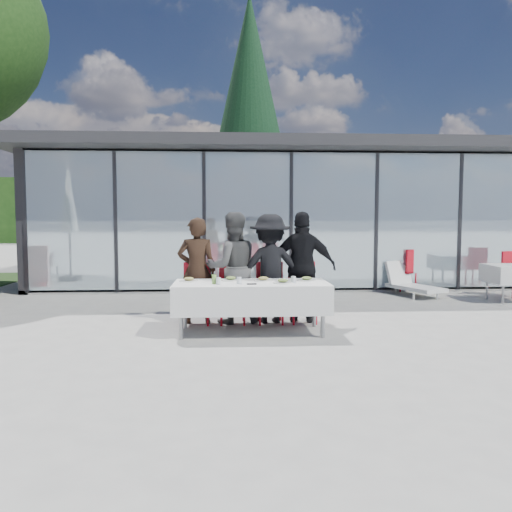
{
  "coord_description": "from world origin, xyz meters",
  "views": [
    {
      "loc": [
        -0.4,
        -7.14,
        1.69
      ],
      "look_at": [
        0.08,
        1.2,
        1.05
      ],
      "focal_mm": 35.0,
      "sensor_mm": 36.0,
      "label": 1
    }
  ],
  "objects_px": {
    "plate_d": "(307,279)",
    "spare_chair_b": "(409,268)",
    "dining_table": "(251,297)",
    "plate_extra": "(283,282)",
    "diner_d": "(303,267)",
    "folded_eyeglasses": "(252,284)",
    "conifer_tree": "(250,110)",
    "plate_b": "(231,279)",
    "diner_c": "(270,268)",
    "diner_chair_a": "(197,290)",
    "diner_chair_c": "(270,289)",
    "diner_a": "(197,271)",
    "diner_b": "(232,268)",
    "plate_a": "(189,280)",
    "plate_c": "(263,279)",
    "lounger": "(410,283)",
    "diner_chair_d": "(303,289)",
    "spare_table_right": "(510,274)",
    "diner_chair_b": "(233,290)",
    "juice_bottle": "(214,279)"
  },
  "relations": [
    {
      "from": "plate_d",
      "to": "spare_chair_b",
      "type": "relative_size",
      "value": 0.29
    },
    {
      "from": "dining_table",
      "to": "spare_chair_b",
      "type": "xyz_separation_m",
      "value": [
        3.84,
        3.99,
        -0.0
      ]
    },
    {
      "from": "plate_extra",
      "to": "diner_d",
      "type": "bearing_deg",
      "value": 64.12
    },
    {
      "from": "dining_table",
      "to": "folded_eyeglasses",
      "type": "relative_size",
      "value": 16.14
    },
    {
      "from": "plate_d",
      "to": "conifer_tree",
      "type": "bearing_deg",
      "value": 91.28
    },
    {
      "from": "plate_b",
      "to": "diner_c",
      "type": "bearing_deg",
      "value": 39.18
    },
    {
      "from": "diner_chair_a",
      "to": "plate_b",
      "type": "distance_m",
      "value": 0.8
    },
    {
      "from": "diner_chair_c",
      "to": "diner_a",
      "type": "bearing_deg",
      "value": -179.35
    },
    {
      "from": "diner_chair_c",
      "to": "diner_d",
      "type": "distance_m",
      "value": 0.64
    },
    {
      "from": "diner_b",
      "to": "plate_a",
      "type": "bearing_deg",
      "value": 31.14
    },
    {
      "from": "diner_a",
      "to": "diner_chair_a",
      "type": "distance_m",
      "value": 0.31
    },
    {
      "from": "diner_chair_a",
      "to": "plate_b",
      "type": "xyz_separation_m",
      "value": [
        0.54,
        -0.53,
        0.24
      ]
    },
    {
      "from": "diner_d",
      "to": "plate_a",
      "type": "relative_size",
      "value": 6.25
    },
    {
      "from": "diner_c",
      "to": "plate_c",
      "type": "distance_m",
      "value": 0.63
    },
    {
      "from": "plate_extra",
      "to": "lounger",
      "type": "bearing_deg",
      "value": 47.92
    },
    {
      "from": "diner_a",
      "to": "plate_extra",
      "type": "height_order",
      "value": "diner_a"
    },
    {
      "from": "diner_chair_d",
      "to": "spare_chair_b",
      "type": "height_order",
      "value": "same"
    },
    {
      "from": "diner_chair_a",
      "to": "diner_chair_d",
      "type": "distance_m",
      "value": 1.71
    },
    {
      "from": "diner_b",
      "to": "diner_chair_c",
      "type": "bearing_deg",
      "value": 170.38
    },
    {
      "from": "folded_eyeglasses",
      "to": "plate_b",
      "type": "bearing_deg",
      "value": 122.86
    },
    {
      "from": "spare_chair_b",
      "to": "diner_c",
      "type": "bearing_deg",
      "value": -137.06
    },
    {
      "from": "diner_c",
      "to": "lounger",
      "type": "height_order",
      "value": "diner_c"
    },
    {
      "from": "plate_b",
      "to": "conifer_tree",
      "type": "bearing_deg",
      "value": 86.14
    },
    {
      "from": "plate_c",
      "to": "plate_d",
      "type": "height_order",
      "value": "same"
    },
    {
      "from": "diner_d",
      "to": "folded_eyeglasses",
      "type": "height_order",
      "value": "diner_d"
    },
    {
      "from": "diner_c",
      "to": "plate_b",
      "type": "distance_m",
      "value": 0.83
    },
    {
      "from": "diner_a",
      "to": "diner_chair_c",
      "type": "distance_m",
      "value": 1.22
    },
    {
      "from": "plate_extra",
      "to": "spare_table_right",
      "type": "height_order",
      "value": "plate_extra"
    },
    {
      "from": "diner_b",
      "to": "diner_d",
      "type": "bearing_deg",
      "value": 169.12
    },
    {
      "from": "spare_table_right",
      "to": "diner_a",
      "type": "bearing_deg",
      "value": -164.15
    },
    {
      "from": "plate_a",
      "to": "plate_b",
      "type": "xyz_separation_m",
      "value": [
        0.62,
        0.07,
        0.0
      ]
    },
    {
      "from": "diner_d",
      "to": "plate_d",
      "type": "height_order",
      "value": "diner_d"
    },
    {
      "from": "lounger",
      "to": "plate_c",
      "type": "bearing_deg",
      "value": -136.61
    },
    {
      "from": "diner_chair_b",
      "to": "juice_bottle",
      "type": "xyz_separation_m",
      "value": [
        -0.27,
        -0.91,
        0.28
      ]
    },
    {
      "from": "dining_table",
      "to": "diner_chair_c",
      "type": "xyz_separation_m",
      "value": [
        0.34,
        0.75,
        -0.0
      ]
    },
    {
      "from": "diner_chair_c",
      "to": "plate_d",
      "type": "bearing_deg",
      "value": -51.64
    },
    {
      "from": "diner_chair_d",
      "to": "spare_table_right",
      "type": "height_order",
      "value": "diner_chair_d"
    },
    {
      "from": "juice_bottle",
      "to": "plate_a",
      "type": "bearing_deg",
      "value": 141.44
    },
    {
      "from": "conifer_tree",
      "to": "spare_chair_b",
      "type": "bearing_deg",
      "value": -69.75
    },
    {
      "from": "diner_chair_a",
      "to": "plate_d",
      "type": "relative_size",
      "value": 3.39
    },
    {
      "from": "plate_c",
      "to": "conifer_tree",
      "type": "xyz_separation_m",
      "value": [
        0.37,
        12.75,
        5.21
      ]
    },
    {
      "from": "spare_table_right",
      "to": "folded_eyeglasses",
      "type": "bearing_deg",
      "value": -153.01
    },
    {
      "from": "dining_table",
      "to": "diner_c",
      "type": "height_order",
      "value": "diner_c"
    },
    {
      "from": "dining_table",
      "to": "spare_table_right",
      "type": "xyz_separation_m",
      "value": [
        5.38,
        2.5,
        0.02
      ]
    },
    {
      "from": "diner_d",
      "to": "spare_chair_b",
      "type": "xyz_separation_m",
      "value": [
        2.96,
        3.25,
        -0.36
      ]
    },
    {
      "from": "diner_a",
      "to": "plate_b",
      "type": "height_order",
      "value": "diner_a"
    },
    {
      "from": "lounger",
      "to": "dining_table",
      "type": "bearing_deg",
      "value": -136.94
    },
    {
      "from": "diner_chair_d",
      "to": "plate_d",
      "type": "relative_size",
      "value": 3.39
    },
    {
      "from": "diner_b",
      "to": "dining_table",
      "type": "bearing_deg",
      "value": 99.0
    },
    {
      "from": "diner_a",
      "to": "plate_c",
      "type": "distance_m",
      "value": 1.19
    }
  ]
}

